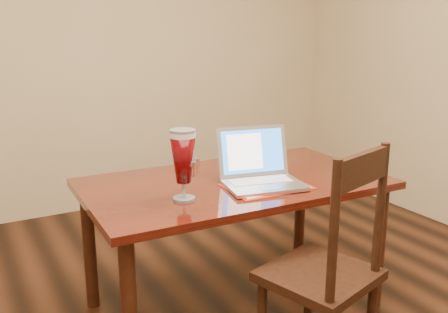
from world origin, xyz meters
TOP-DOWN VIEW (x-y plane):
  - dining_table at (0.29, 0.67)m, footprint 1.49×0.86m
  - dining_chair at (0.38, 0.06)m, footprint 0.52×0.50m

SIDE VIEW (x-z plane):
  - dining_chair at x=0.38m, z-range -0.03..0.96m
  - dining_table at x=0.29m, z-range 0.12..1.12m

